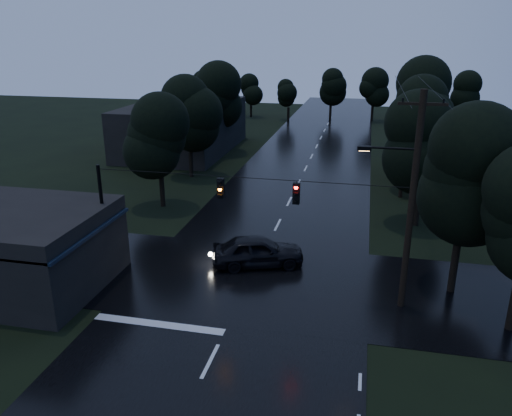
% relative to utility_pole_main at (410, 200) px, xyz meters
% --- Properties ---
extents(main_road, '(12.00, 120.00, 0.02)m').
position_rel_utility_pole_main_xyz_m(main_road, '(-7.41, 19.00, -5.26)').
color(main_road, black).
rests_on(main_road, ground).
extents(cross_street, '(60.00, 9.00, 0.02)m').
position_rel_utility_pole_main_xyz_m(cross_street, '(-7.41, 1.00, -5.26)').
color(cross_street, black).
rests_on(cross_street, ground).
extents(building_far_right, '(10.00, 14.00, 4.40)m').
position_rel_utility_pole_main_xyz_m(building_far_right, '(6.59, 23.00, -3.06)').
color(building_far_right, black).
rests_on(building_far_right, ground).
extents(building_far_left, '(10.00, 16.00, 5.00)m').
position_rel_utility_pole_main_xyz_m(building_far_left, '(-21.41, 29.00, -2.76)').
color(building_far_left, black).
rests_on(building_far_left, ground).
extents(utility_pole_main, '(3.50, 0.30, 10.00)m').
position_rel_utility_pole_main_xyz_m(utility_pole_main, '(0.00, 0.00, 0.00)').
color(utility_pole_main, black).
rests_on(utility_pole_main, ground).
extents(utility_pole_far, '(2.00, 0.30, 7.50)m').
position_rel_utility_pole_main_xyz_m(utility_pole_far, '(0.89, 17.00, -1.38)').
color(utility_pole_far, black).
rests_on(utility_pole_far, ground).
extents(anchor_pole_left, '(0.18, 0.18, 6.00)m').
position_rel_utility_pole_main_xyz_m(anchor_pole_left, '(-14.91, 0.00, -2.26)').
color(anchor_pole_left, black).
rests_on(anchor_pole_left, ground).
extents(span_signals, '(15.00, 0.37, 1.12)m').
position_rel_utility_pole_main_xyz_m(span_signals, '(-6.85, -0.01, -0.01)').
color(span_signals, black).
rests_on(span_signals, ground).
extents(tree_corner_near, '(4.48, 4.48, 9.44)m').
position_rel_utility_pole_main_xyz_m(tree_corner_near, '(2.59, 2.00, 0.74)').
color(tree_corner_near, black).
rests_on(tree_corner_near, ground).
extents(tree_left_a, '(3.92, 3.92, 8.26)m').
position_rel_utility_pole_main_xyz_m(tree_left_a, '(-16.41, 11.00, -0.02)').
color(tree_left_a, black).
rests_on(tree_left_a, ground).
extents(tree_left_b, '(4.20, 4.20, 8.85)m').
position_rel_utility_pole_main_xyz_m(tree_left_b, '(-17.01, 19.00, 0.36)').
color(tree_left_b, black).
rests_on(tree_left_b, ground).
extents(tree_left_c, '(4.48, 4.48, 9.44)m').
position_rel_utility_pole_main_xyz_m(tree_left_c, '(-17.61, 29.00, 0.74)').
color(tree_left_c, black).
rests_on(tree_left_c, ground).
extents(tree_right_a, '(4.20, 4.20, 8.85)m').
position_rel_utility_pole_main_xyz_m(tree_right_a, '(1.59, 11.00, 0.36)').
color(tree_right_a, black).
rests_on(tree_right_a, ground).
extents(tree_right_b, '(4.48, 4.48, 9.44)m').
position_rel_utility_pole_main_xyz_m(tree_right_b, '(2.19, 19.00, 0.74)').
color(tree_right_b, black).
rests_on(tree_right_b, ground).
extents(tree_right_c, '(4.76, 4.76, 10.03)m').
position_rel_utility_pole_main_xyz_m(tree_right_c, '(2.79, 29.00, 1.11)').
color(tree_right_c, black).
rests_on(tree_right_c, ground).
extents(car, '(5.39, 3.49, 1.71)m').
position_rel_utility_pole_main_xyz_m(car, '(-7.42, 2.78, -4.41)').
color(car, black).
rests_on(car, ground).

